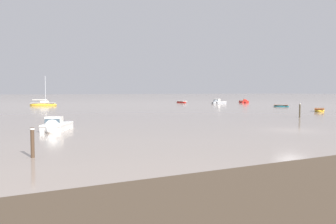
{
  "coord_description": "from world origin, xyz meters",
  "views": [
    {
      "loc": [
        -23.28,
        -21.41,
        3.2
      ],
      "look_at": [
        1.62,
        24.37,
        0.26
      ],
      "focal_mm": 38.98,
      "sensor_mm": 36.0,
      "label": 1
    }
  ],
  "objects_px": {
    "rowboat_moored_3": "(181,102)",
    "mooring_post_near": "(300,111)",
    "sailboat_moored_0": "(43,105)",
    "motorboat_moored_3": "(244,102)",
    "motorboat_moored_4": "(217,103)",
    "motorboat_moored_2": "(55,128)",
    "rowboat_moored_2": "(281,106)",
    "mooring_post_right": "(32,143)",
    "rowboat_moored_0": "(319,110)"
  },
  "relations": [
    {
      "from": "sailboat_moored_0",
      "to": "motorboat_moored_4",
      "type": "relative_size",
      "value": 1.28
    },
    {
      "from": "motorboat_moored_2",
      "to": "mooring_post_right",
      "type": "distance_m",
      "value": 12.18
    },
    {
      "from": "rowboat_moored_3",
      "to": "sailboat_moored_0",
      "type": "bearing_deg",
      "value": 96.89
    },
    {
      "from": "motorboat_moored_2",
      "to": "sailboat_moored_0",
      "type": "bearing_deg",
      "value": -161.17
    },
    {
      "from": "rowboat_moored_3",
      "to": "mooring_post_near",
      "type": "height_order",
      "value": "mooring_post_near"
    },
    {
      "from": "rowboat_moored_3",
      "to": "motorboat_moored_4",
      "type": "height_order",
      "value": "motorboat_moored_4"
    },
    {
      "from": "motorboat_moored_3",
      "to": "rowboat_moored_2",
      "type": "bearing_deg",
      "value": 4.69
    },
    {
      "from": "sailboat_moored_0",
      "to": "motorboat_moored_3",
      "type": "xyz_separation_m",
      "value": [
        52.23,
        -6.02,
        -0.06
      ]
    },
    {
      "from": "sailboat_moored_0",
      "to": "mooring_post_right",
      "type": "xyz_separation_m",
      "value": [
        -11.65,
        -65.65,
        0.4
      ]
    },
    {
      "from": "motorboat_moored_2",
      "to": "rowboat_moored_2",
      "type": "xyz_separation_m",
      "value": [
        51.6,
        25.73,
        -0.13
      ]
    },
    {
      "from": "sailboat_moored_0",
      "to": "rowboat_moored_2",
      "type": "distance_m",
      "value": 51.71
    },
    {
      "from": "motorboat_moored_2",
      "to": "sailboat_moored_0",
      "type": "distance_m",
      "value": 54.59
    },
    {
      "from": "motorboat_moored_3",
      "to": "mooring_post_right",
      "type": "bearing_deg",
      "value": -20.45
    },
    {
      "from": "mooring_post_near",
      "to": "rowboat_moored_0",
      "type": "bearing_deg",
      "value": 30.63
    },
    {
      "from": "rowboat_moored_3",
      "to": "mooring_post_near",
      "type": "bearing_deg",
      "value": 164.19
    },
    {
      "from": "sailboat_moored_0",
      "to": "motorboat_moored_3",
      "type": "distance_m",
      "value": 52.57
    },
    {
      "from": "motorboat_moored_4",
      "to": "rowboat_moored_2",
      "type": "bearing_deg",
      "value": 73.25
    },
    {
      "from": "motorboat_moored_3",
      "to": "rowboat_moored_3",
      "type": "bearing_deg",
      "value": -99.31
    },
    {
      "from": "motorboat_moored_3",
      "to": "mooring_post_near",
      "type": "relative_size",
      "value": 2.73
    },
    {
      "from": "mooring_post_near",
      "to": "mooring_post_right",
      "type": "xyz_separation_m",
      "value": [
        -33.01,
        -13.07,
        -0.13
      ]
    },
    {
      "from": "mooring_post_near",
      "to": "mooring_post_right",
      "type": "height_order",
      "value": "mooring_post_near"
    },
    {
      "from": "mooring_post_near",
      "to": "motorboat_moored_3",
      "type": "bearing_deg",
      "value": 56.46
    },
    {
      "from": "sailboat_moored_0",
      "to": "motorboat_moored_3",
      "type": "height_order",
      "value": "sailboat_moored_0"
    },
    {
      "from": "rowboat_moored_0",
      "to": "rowboat_moored_2",
      "type": "xyz_separation_m",
      "value": [
        8.5,
        16.38,
        -0.05
      ]
    },
    {
      "from": "rowboat_moored_3",
      "to": "rowboat_moored_0",
      "type": "bearing_deg",
      "value": 176.8
    },
    {
      "from": "motorboat_moored_3",
      "to": "rowboat_moored_3",
      "type": "xyz_separation_m",
      "value": [
        -14.16,
        10.22,
        -0.04
      ]
    },
    {
      "from": "motorboat_moored_3",
      "to": "motorboat_moored_4",
      "type": "distance_m",
      "value": 10.58
    },
    {
      "from": "motorboat_moored_3",
      "to": "mooring_post_near",
      "type": "height_order",
      "value": "mooring_post_near"
    },
    {
      "from": "rowboat_moored_0",
      "to": "motorboat_moored_3",
      "type": "relative_size",
      "value": 0.83
    },
    {
      "from": "sailboat_moored_0",
      "to": "rowboat_moored_2",
      "type": "height_order",
      "value": "sailboat_moored_0"
    },
    {
      "from": "rowboat_moored_2",
      "to": "motorboat_moored_3",
      "type": "bearing_deg",
      "value": -53.48
    },
    {
      "from": "motorboat_moored_3",
      "to": "motorboat_moored_4",
      "type": "height_order",
      "value": "motorboat_moored_4"
    },
    {
      "from": "rowboat_moored_0",
      "to": "mooring_post_near",
      "type": "xyz_separation_m",
      "value": [
        -13.47,
        -7.98,
        0.64
      ]
    },
    {
      "from": "mooring_post_right",
      "to": "motorboat_moored_4",
      "type": "bearing_deg",
      "value": 47.27
    },
    {
      "from": "motorboat_moored_2",
      "to": "mooring_post_right",
      "type": "xyz_separation_m",
      "value": [
        -3.39,
        -11.7,
        0.43
      ]
    },
    {
      "from": "rowboat_moored_3",
      "to": "mooring_post_near",
      "type": "distance_m",
      "value": 59.2
    },
    {
      "from": "motorboat_moored_2",
      "to": "mooring_post_near",
      "type": "bearing_deg",
      "value": 120.19
    },
    {
      "from": "rowboat_moored_2",
      "to": "motorboat_moored_4",
      "type": "height_order",
      "value": "motorboat_moored_4"
    },
    {
      "from": "mooring_post_right",
      "to": "rowboat_moored_0",
      "type": "bearing_deg",
      "value": 24.36
    },
    {
      "from": "rowboat_moored_2",
      "to": "motorboat_moored_2",
      "type": "bearing_deg",
      "value": 84.86
    },
    {
      "from": "motorboat_moored_2",
      "to": "rowboat_moored_2",
      "type": "relative_size",
      "value": 1.45
    },
    {
      "from": "motorboat_moored_2",
      "to": "sailboat_moored_0",
      "type": "xyz_separation_m",
      "value": [
        8.27,
        53.96,
        0.03
      ]
    },
    {
      "from": "motorboat_moored_2",
      "to": "rowboat_moored_3",
      "type": "xyz_separation_m",
      "value": [
        46.34,
        58.16,
        -0.07
      ]
    },
    {
      "from": "rowboat_moored_3",
      "to": "motorboat_moored_4",
      "type": "distance_m",
      "value": 12.56
    },
    {
      "from": "rowboat_moored_3",
      "to": "motorboat_moored_4",
      "type": "bearing_deg",
      "value": -162.14
    },
    {
      "from": "rowboat_moored_0",
      "to": "rowboat_moored_3",
      "type": "distance_m",
      "value": 48.92
    },
    {
      "from": "mooring_post_near",
      "to": "rowboat_moored_2",
      "type": "bearing_deg",
      "value": 47.95
    },
    {
      "from": "mooring_post_right",
      "to": "rowboat_moored_2",
      "type": "bearing_deg",
      "value": 34.24
    },
    {
      "from": "motorboat_moored_3",
      "to": "motorboat_moored_4",
      "type": "relative_size",
      "value": 0.98
    },
    {
      "from": "rowboat_moored_0",
      "to": "rowboat_moored_3",
      "type": "bearing_deg",
      "value": -131.66
    }
  ]
}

